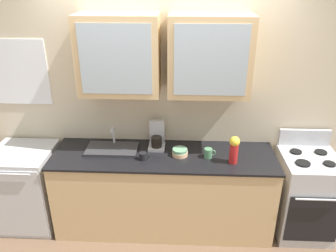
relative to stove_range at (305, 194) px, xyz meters
The scene contains 11 objects.
ground_plane 1.55m from the stove_range, behind, with size 10.00×10.00×0.00m, color brown.
back_wall_unit 1.87m from the stove_range, 167.93° to the left, with size 4.06×0.47×2.82m.
counter 1.48m from the stove_range, behind, with size 2.27×0.67×0.89m.
stove_range is the anchor object (origin of this frame).
sink_faucet 2.07m from the stove_range, behind, with size 0.53×0.30×0.22m.
bowl_stack 1.40m from the stove_range, behind, with size 0.16×0.16×0.07m.
vase 1.00m from the stove_range, behind, with size 0.10×0.10×0.28m.
cup_near_sink 1.75m from the stove_range, behind, with size 0.11×0.08×0.08m.
cup_near_bowls 1.14m from the stove_range, behind, with size 0.12×0.08×0.10m.
dishwasher 2.97m from the stove_range, behind, with size 0.62×0.65×0.89m.
coffee_maker 1.66m from the stove_range, behind, with size 0.17×0.20×0.29m.
Camera 1 is at (0.19, -2.99, 2.59)m, focal length 36.19 mm.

